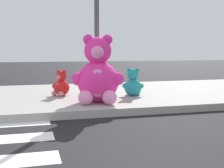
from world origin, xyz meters
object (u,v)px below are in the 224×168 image
(plush_teal, at_px, (133,85))
(plush_lime, at_px, (95,81))
(plush_pink_large, at_px, (98,75))
(plush_red, at_px, (61,85))
(sign_pole, at_px, (97,23))

(plush_teal, bearing_deg, plush_lime, 130.58)
(plush_pink_large, distance_m, plush_red, 1.36)
(plush_pink_large, height_order, plush_lime, plush_pink_large)
(sign_pole, height_order, plush_lime, sign_pole)
(plush_pink_large, bearing_deg, plush_red, 119.21)
(sign_pole, height_order, plush_pink_large, sign_pole)
(plush_pink_large, relative_size, plush_red, 2.30)
(plush_red, xyz_separation_m, plush_lime, (0.92, 0.36, 0.04))
(sign_pole, relative_size, plush_red, 5.20)
(plush_red, distance_m, plush_lime, 0.98)
(plush_teal, relative_size, plush_lime, 0.93)
(plush_pink_large, distance_m, plush_teal, 1.24)
(sign_pole, bearing_deg, plush_teal, 4.33)
(plush_lime, bearing_deg, plush_pink_large, -100.11)
(sign_pole, relative_size, plush_teal, 4.79)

